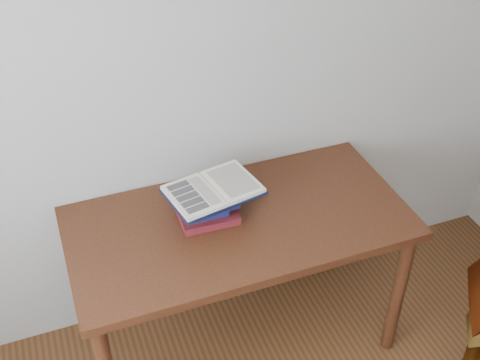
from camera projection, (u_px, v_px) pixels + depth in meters
name	position (u px, v px, depth m)	size (l,w,h in m)	color
desk	(239.00, 236.00, 2.61)	(1.45, 0.72, 0.78)	#4E2313
book_stack	(208.00, 207.00, 2.53)	(0.25, 0.18, 0.12)	maroon
open_book	(213.00, 190.00, 2.49)	(0.42, 0.33, 0.03)	black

